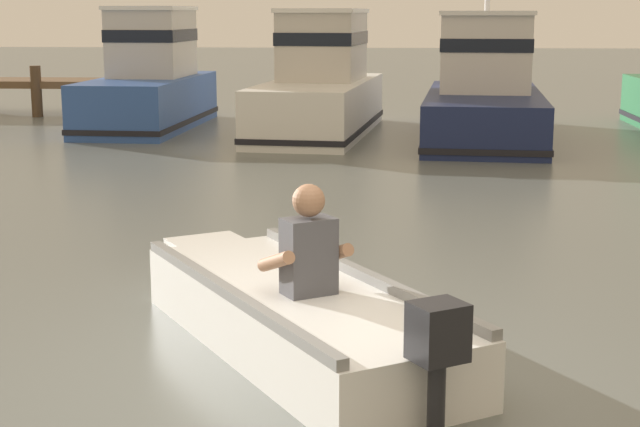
{
  "coord_description": "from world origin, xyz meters",
  "views": [
    {
      "loc": [
        0.59,
        -5.61,
        2.29
      ],
      "look_at": [
        -0.0,
        2.76,
        0.55
      ],
      "focal_mm": 54.34,
      "sensor_mm": 36.0,
      "label": 1
    }
  ],
  "objects": [
    {
      "name": "ground_plane",
      "position": [
        0.0,
        0.0,
        0.0
      ],
      "size": [
        120.0,
        120.0,
        0.0
      ],
      "primitive_type": "plane",
      "color": "slate"
    },
    {
      "name": "rowboat_with_person",
      "position": [
        -0.05,
        0.82,
        0.25
      ],
      "size": [
        2.58,
        3.4,
        1.19
      ],
      "color": "white",
      "rests_on": "ground"
    },
    {
      "name": "moored_boat_navy",
      "position": [
        2.36,
        12.64,
        0.85
      ],
      "size": [
        2.57,
        6.05,
        4.02
      ],
      "color": "#19234C",
      "rests_on": "ground"
    },
    {
      "name": "moored_boat_blue",
      "position": [
        -4.26,
        13.81,
        0.89
      ],
      "size": [
        2.02,
        4.83,
        2.43
      ],
      "color": "#2D519E",
      "rests_on": "ground"
    },
    {
      "name": "moored_boat_white",
      "position": [
        -0.74,
        13.06,
        0.88
      ],
      "size": [
        2.44,
        5.57,
        2.37
      ],
      "color": "white",
      "rests_on": "ground"
    }
  ]
}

